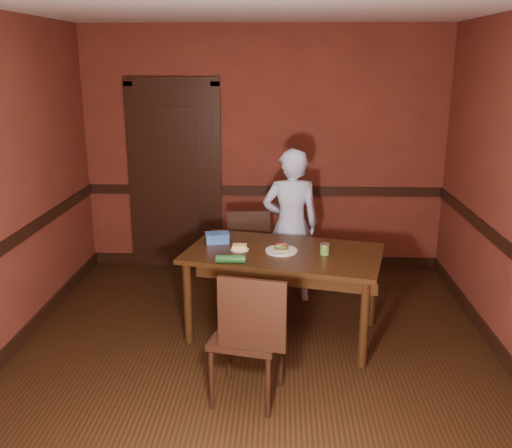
# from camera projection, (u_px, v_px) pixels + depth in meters

# --- Properties ---
(floor) EXTENTS (4.00, 4.50, 0.01)m
(floor) POSITION_uv_depth(u_px,v_px,m) (254.00, 362.00, 4.55)
(floor) COLOR black
(floor) RESTS_ON ground
(ceiling) EXTENTS (4.00, 4.50, 0.01)m
(ceiling) POSITION_uv_depth(u_px,v_px,m) (254.00, 1.00, 3.80)
(ceiling) COLOR silver
(ceiling) RESTS_ON ground
(wall_back) EXTENTS (4.00, 0.02, 2.70)m
(wall_back) POSITION_uv_depth(u_px,v_px,m) (264.00, 151.00, 6.33)
(wall_back) COLOR #5D261C
(wall_back) RESTS_ON ground
(wall_front) EXTENTS (4.00, 0.02, 2.70)m
(wall_front) POSITION_uv_depth(u_px,v_px,m) (223.00, 347.00, 2.01)
(wall_front) COLOR #5D261C
(wall_front) RESTS_ON ground
(dado_back) EXTENTS (4.00, 0.03, 0.10)m
(dado_back) POSITION_uv_depth(u_px,v_px,m) (264.00, 191.00, 6.44)
(dado_back) COLOR black
(dado_back) RESTS_ON ground
(baseboard_back) EXTENTS (4.00, 0.03, 0.12)m
(baseboard_back) POSITION_uv_depth(u_px,v_px,m) (263.00, 260.00, 6.68)
(baseboard_back) COLOR black
(baseboard_back) RESTS_ON ground
(baseboard_left) EXTENTS (0.03, 4.50, 0.12)m
(baseboard_left) POSITION_uv_depth(u_px,v_px,m) (10.00, 350.00, 4.62)
(baseboard_left) COLOR black
(baseboard_left) RESTS_ON ground
(baseboard_right) EXTENTS (0.03, 4.50, 0.12)m
(baseboard_right) POSITION_uv_depth(u_px,v_px,m) (508.00, 361.00, 4.44)
(baseboard_right) COLOR black
(baseboard_right) RESTS_ON ground
(door) EXTENTS (1.05, 0.07, 2.20)m
(door) POSITION_uv_depth(u_px,v_px,m) (175.00, 173.00, 6.41)
(door) COLOR black
(door) RESTS_ON ground
(dining_table) EXTENTS (1.79, 1.26, 0.76)m
(dining_table) POSITION_uv_depth(u_px,v_px,m) (283.00, 293.00, 4.93)
(dining_table) COLOR black
(dining_table) RESTS_ON floor
(chair_far) EXTENTS (0.46, 0.46, 0.91)m
(chair_far) POSITION_uv_depth(u_px,v_px,m) (246.00, 262.00, 5.46)
(chair_far) COLOR black
(chair_far) RESTS_ON floor
(chair_near) EXTENTS (0.55, 0.55, 0.98)m
(chair_near) POSITION_uv_depth(u_px,v_px,m) (247.00, 334.00, 3.95)
(chair_near) COLOR black
(chair_near) RESTS_ON floor
(person) EXTENTS (0.60, 0.43, 1.53)m
(person) POSITION_uv_depth(u_px,v_px,m) (291.00, 226.00, 5.56)
(person) COLOR #B4C9F3
(person) RESTS_ON floor
(sandwich_plate) EXTENTS (0.27, 0.27, 0.07)m
(sandwich_plate) POSITION_uv_depth(u_px,v_px,m) (281.00, 250.00, 4.81)
(sandwich_plate) COLOR silver
(sandwich_plate) RESTS_ON dining_table
(sauce_jar) EXTENTS (0.08, 0.08, 0.09)m
(sauce_jar) POSITION_uv_depth(u_px,v_px,m) (325.00, 249.00, 4.74)
(sauce_jar) COLOR #518B39
(sauce_jar) RESTS_ON dining_table
(cheese_saucer) EXTENTS (0.16, 0.16, 0.05)m
(cheese_saucer) POSITION_uv_depth(u_px,v_px,m) (240.00, 248.00, 4.86)
(cheese_saucer) COLOR silver
(cheese_saucer) RESTS_ON dining_table
(food_tub) EXTENTS (0.24, 0.19, 0.09)m
(food_tub) POSITION_uv_depth(u_px,v_px,m) (217.00, 238.00, 5.05)
(food_tub) COLOR blue
(food_tub) RESTS_ON dining_table
(wrapped_veg) EXTENTS (0.24, 0.07, 0.07)m
(wrapped_veg) POSITION_uv_depth(u_px,v_px,m) (231.00, 259.00, 4.54)
(wrapped_veg) COLOR #1B5524
(wrapped_veg) RESTS_ON dining_table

